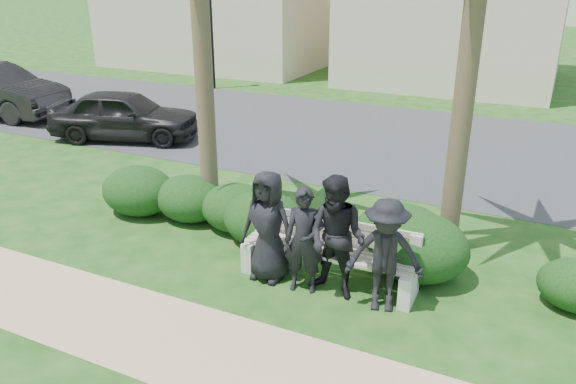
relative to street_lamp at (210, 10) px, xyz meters
name	(u,v)px	position (x,y,z in m)	size (l,w,h in m)	color
ground	(287,285)	(9.00, -12.00, -2.94)	(160.00, 160.00, 0.00)	#143F12
footpath	(223,355)	(9.00, -13.80, -2.94)	(30.00, 1.60, 0.01)	tan
asphalt_street	(417,144)	(9.00, -4.00, -2.94)	(160.00, 8.00, 0.01)	#2D2D30
street_lamp	(210,10)	(0.00, 0.00, 0.00)	(0.36, 0.36, 4.29)	black
park_bench	(329,256)	(9.50, -11.60, -2.53)	(2.63, 0.64, 0.92)	#A89F8D
man_a	(268,226)	(8.64, -11.90, -2.09)	(0.83, 0.54, 1.70)	black
man_b	(304,240)	(9.26, -11.98, -2.15)	(0.58, 0.38, 1.59)	black
man_c	(337,238)	(9.72, -11.91, -2.04)	(0.87, 0.68, 1.80)	black
man_d	(385,256)	(10.44, -11.97, -2.13)	(1.05, 0.60, 1.63)	black
hedge_a	(138,189)	(5.27, -10.80, -2.47)	(1.45, 1.20, 0.95)	black
hedge_b	(190,197)	(6.33, -10.63, -2.51)	(1.33, 1.10, 0.87)	black
hedge_c	(264,217)	(8.02, -10.89, -2.48)	(1.42, 1.18, 0.93)	black
hedge_d	(415,244)	(10.61, -10.89, -2.42)	(1.61, 1.33, 1.05)	black
hedge_e	(402,234)	(10.32, -10.61, -2.44)	(1.56, 1.29, 1.02)	black
hedge_extra	(237,207)	(7.34, -10.63, -2.51)	(1.33, 1.10, 0.87)	black
car_a	(125,115)	(1.68, -7.01, -2.26)	(1.61, 3.99, 1.36)	black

